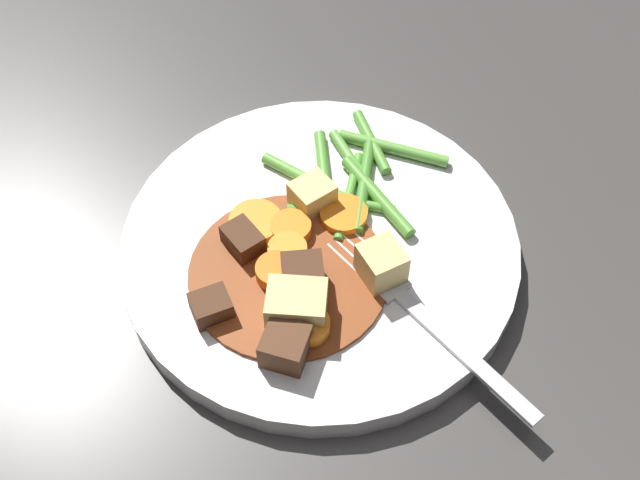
{
  "coord_description": "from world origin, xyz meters",
  "views": [
    {
      "loc": [
        0.33,
        0.08,
        0.47
      ],
      "look_at": [
        0.0,
        0.0,
        0.02
      ],
      "focal_mm": 46.75,
      "sensor_mm": 36.0,
      "label": 1
    }
  ],
  "objects_px": {
    "potato_chunk_1": "(381,265)",
    "carrot_slice_3": "(309,327)",
    "carrot_slice_4": "(290,233)",
    "potato_chunk_0": "(312,196)",
    "carrot_slice_5": "(288,253)",
    "meat_chunk_1": "(211,307)",
    "meat_chunk_2": "(243,241)",
    "meat_chunk_0": "(290,347)",
    "meat_chunk_3": "(303,283)",
    "fork": "(423,316)",
    "dinner_plate": "(320,248)",
    "carrot_slice_2": "(344,215)",
    "carrot_slice_1": "(276,273)",
    "carrot_slice_0": "(257,221)",
    "potato_chunk_2": "(292,305)"
  },
  "relations": [
    {
      "from": "carrot_slice_4",
      "to": "dinner_plate",
      "type": "bearing_deg",
      "value": 98.55
    },
    {
      "from": "meat_chunk_0",
      "to": "meat_chunk_1",
      "type": "xyz_separation_m",
      "value": [
        -0.02,
        -0.06,
        -0.0
      ]
    },
    {
      "from": "meat_chunk_1",
      "to": "carrot_slice_4",
      "type": "bearing_deg",
      "value": 154.77
    },
    {
      "from": "potato_chunk_0",
      "to": "fork",
      "type": "xyz_separation_m",
      "value": [
        0.07,
        0.09,
        -0.01
      ]
    },
    {
      "from": "carrot_slice_1",
      "to": "potato_chunk_0",
      "type": "xyz_separation_m",
      "value": [
        -0.06,
        0.01,
        0.0
      ]
    },
    {
      "from": "fork",
      "to": "meat_chunk_0",
      "type": "bearing_deg",
      "value": -58.61
    },
    {
      "from": "fork",
      "to": "dinner_plate",
      "type": "bearing_deg",
      "value": -119.94
    },
    {
      "from": "potato_chunk_2",
      "to": "potato_chunk_1",
      "type": "bearing_deg",
      "value": 131.13
    },
    {
      "from": "carrot_slice_5",
      "to": "fork",
      "type": "xyz_separation_m",
      "value": [
        0.02,
        0.09,
        -0.0
      ]
    },
    {
      "from": "fork",
      "to": "potato_chunk_0",
      "type": "bearing_deg",
      "value": -129.02
    },
    {
      "from": "meat_chunk_0",
      "to": "meat_chunk_2",
      "type": "distance_m",
      "value": 0.09
    },
    {
      "from": "carrot_slice_0",
      "to": "carrot_slice_1",
      "type": "relative_size",
      "value": 1.33
    },
    {
      "from": "carrot_slice_1",
      "to": "potato_chunk_2",
      "type": "relative_size",
      "value": 0.73
    },
    {
      "from": "potato_chunk_0",
      "to": "carrot_slice_5",
      "type": "bearing_deg",
      "value": -6.12
    },
    {
      "from": "carrot_slice_0",
      "to": "carrot_slice_5",
      "type": "height_order",
      "value": "carrot_slice_5"
    },
    {
      "from": "meat_chunk_0",
      "to": "meat_chunk_3",
      "type": "relative_size",
      "value": 0.77
    },
    {
      "from": "carrot_slice_4",
      "to": "potato_chunk_1",
      "type": "xyz_separation_m",
      "value": [
        0.02,
        0.07,
        0.01
      ]
    },
    {
      "from": "carrot_slice_3",
      "to": "carrot_slice_5",
      "type": "xyz_separation_m",
      "value": [
        -0.05,
        -0.03,
        -0.0
      ]
    },
    {
      "from": "carrot_slice_4",
      "to": "meat_chunk_0",
      "type": "height_order",
      "value": "meat_chunk_0"
    },
    {
      "from": "meat_chunk_0",
      "to": "meat_chunk_3",
      "type": "bearing_deg",
      "value": -176.14
    },
    {
      "from": "meat_chunk_0",
      "to": "meat_chunk_2",
      "type": "height_order",
      "value": "meat_chunk_0"
    },
    {
      "from": "carrot_slice_3",
      "to": "potato_chunk_1",
      "type": "relative_size",
      "value": 0.95
    },
    {
      "from": "carrot_slice_4",
      "to": "potato_chunk_0",
      "type": "height_order",
      "value": "potato_chunk_0"
    },
    {
      "from": "potato_chunk_1",
      "to": "meat_chunk_3",
      "type": "relative_size",
      "value": 0.79
    },
    {
      "from": "dinner_plate",
      "to": "potato_chunk_0",
      "type": "height_order",
      "value": "potato_chunk_0"
    },
    {
      "from": "potato_chunk_1",
      "to": "carrot_slice_3",
      "type": "bearing_deg",
      "value": -34.41
    },
    {
      "from": "carrot_slice_2",
      "to": "meat_chunk_2",
      "type": "distance_m",
      "value": 0.07
    },
    {
      "from": "carrot_slice_5",
      "to": "meat_chunk_3",
      "type": "height_order",
      "value": "meat_chunk_3"
    },
    {
      "from": "meat_chunk_0",
      "to": "meat_chunk_3",
      "type": "height_order",
      "value": "meat_chunk_3"
    },
    {
      "from": "carrot_slice_1",
      "to": "fork",
      "type": "distance_m",
      "value": 0.1
    },
    {
      "from": "carrot_slice_1",
      "to": "carrot_slice_0",
      "type": "bearing_deg",
      "value": -147.86
    },
    {
      "from": "dinner_plate",
      "to": "meat_chunk_3",
      "type": "bearing_deg",
      "value": -0.55
    },
    {
      "from": "dinner_plate",
      "to": "carrot_slice_4",
      "type": "bearing_deg",
      "value": -81.45
    },
    {
      "from": "meat_chunk_2",
      "to": "potato_chunk_1",
      "type": "bearing_deg",
      "value": 89.11
    },
    {
      "from": "potato_chunk_1",
      "to": "fork",
      "type": "distance_m",
      "value": 0.04
    },
    {
      "from": "carrot_slice_3",
      "to": "meat_chunk_3",
      "type": "relative_size",
      "value": 0.76
    },
    {
      "from": "meat_chunk_1",
      "to": "meat_chunk_2",
      "type": "height_order",
      "value": "meat_chunk_2"
    },
    {
      "from": "meat_chunk_0",
      "to": "meat_chunk_3",
      "type": "xyz_separation_m",
      "value": [
        -0.05,
        -0.0,
        0.0
      ]
    },
    {
      "from": "potato_chunk_0",
      "to": "potato_chunk_2",
      "type": "relative_size",
      "value": 0.72
    },
    {
      "from": "meat_chunk_3",
      "to": "fork",
      "type": "xyz_separation_m",
      "value": [
        -0.0,
        0.08,
        -0.01
      ]
    },
    {
      "from": "dinner_plate",
      "to": "meat_chunk_0",
      "type": "height_order",
      "value": "meat_chunk_0"
    },
    {
      "from": "potato_chunk_1",
      "to": "potato_chunk_2",
      "type": "distance_m",
      "value": 0.06
    },
    {
      "from": "carrot_slice_0",
      "to": "carrot_slice_1",
      "type": "bearing_deg",
      "value": 32.14
    },
    {
      "from": "dinner_plate",
      "to": "fork",
      "type": "relative_size",
      "value": 1.79
    },
    {
      "from": "carrot_slice_5",
      "to": "potato_chunk_1",
      "type": "distance_m",
      "value": 0.06
    },
    {
      "from": "potato_chunk_2",
      "to": "meat_chunk_2",
      "type": "bearing_deg",
      "value": -134.26
    },
    {
      "from": "carrot_slice_3",
      "to": "meat_chunk_2",
      "type": "relative_size",
      "value": 0.99
    },
    {
      "from": "carrot_slice_2",
      "to": "potato_chunk_0",
      "type": "bearing_deg",
      "value": -105.94
    },
    {
      "from": "potato_chunk_0",
      "to": "meat_chunk_2",
      "type": "bearing_deg",
      "value": -37.2
    },
    {
      "from": "carrot_slice_3",
      "to": "meat_chunk_3",
      "type": "xyz_separation_m",
      "value": [
        -0.03,
        -0.01,
        0.01
      ]
    }
  ]
}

